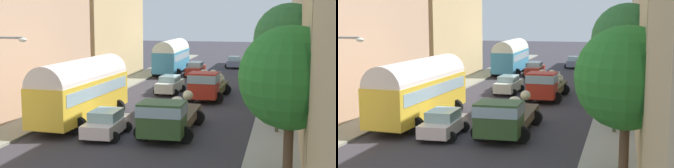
% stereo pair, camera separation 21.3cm
% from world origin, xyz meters
% --- Properties ---
extents(ground_plane, '(154.00, 154.00, 0.00)m').
position_xyz_m(ground_plane, '(0.00, 27.00, 0.00)').
color(ground_plane, '#36333A').
extents(sidewalk_left, '(2.50, 70.00, 0.14)m').
position_xyz_m(sidewalk_left, '(-7.25, 27.00, 0.07)').
color(sidewalk_left, gray).
rests_on(sidewalk_left, ground).
extents(sidewalk_right, '(2.50, 70.00, 0.14)m').
position_xyz_m(sidewalk_right, '(7.25, 27.00, 0.07)').
color(sidewalk_right, '#AAAAA0').
rests_on(sidewalk_right, ground).
extents(building_left_1, '(5.64, 14.51, 12.44)m').
position_xyz_m(building_left_1, '(-11.07, 16.66, 6.25)').
color(building_left_1, tan).
rests_on(building_left_1, ground).
extents(building_left_2, '(5.66, 14.54, 10.16)m').
position_xyz_m(building_left_2, '(-11.33, 32.13, 5.08)').
color(building_left_2, tan).
rests_on(building_left_2, ground).
extents(building_right_2, '(4.56, 14.53, 11.35)m').
position_xyz_m(building_right_2, '(10.78, 21.76, 5.68)').
color(building_right_2, beige).
rests_on(building_right_2, ground).
extents(building_right_3, '(5.17, 11.19, 13.16)m').
position_xyz_m(building_right_3, '(11.09, 34.93, 6.58)').
color(building_right_3, beige).
rests_on(building_right_3, ground).
extents(building_right_4, '(5.23, 13.43, 9.99)m').
position_xyz_m(building_right_4, '(10.88, 47.54, 5.02)').
color(building_right_4, '#D1C585').
rests_on(building_right_4, ground).
extents(parked_bus_0, '(3.57, 9.22, 3.95)m').
position_xyz_m(parked_bus_0, '(-4.39, 12.87, 2.16)').
color(parked_bus_0, yellow).
rests_on(parked_bus_0, ground).
extents(parked_bus_1, '(3.35, 8.72, 3.87)m').
position_xyz_m(parked_bus_1, '(-4.54, 37.39, 2.13)').
color(parked_bus_1, teal).
rests_on(parked_bus_1, ground).
extents(cargo_truck_0, '(3.30, 7.18, 2.19)m').
position_xyz_m(cargo_truck_0, '(1.60, 11.00, 1.15)').
color(cargo_truck_0, '#35562B').
rests_on(cargo_truck_0, ground).
extents(cargo_truck_1, '(3.09, 6.83, 2.36)m').
position_xyz_m(cargo_truck_1, '(1.92, 22.36, 1.24)').
color(cargo_truck_1, red).
rests_on(cargo_truck_1, ground).
extents(car_0, '(2.39, 4.43, 1.48)m').
position_xyz_m(car_0, '(1.33, 27.89, 0.75)').
color(car_0, beige).
rests_on(car_0, ground).
extents(car_1, '(2.15, 3.77, 1.46)m').
position_xyz_m(car_1, '(1.61, 45.63, 0.74)').
color(car_1, gray).
rests_on(car_1, ground).
extents(car_2, '(2.33, 3.83, 1.48)m').
position_xyz_m(car_2, '(-1.70, 10.04, 0.75)').
color(car_2, silver).
rests_on(car_2, ground).
extents(car_3, '(2.24, 4.04, 1.53)m').
position_xyz_m(car_3, '(-1.67, 24.71, 0.78)').
color(car_3, silver).
rests_on(car_3, ground).
extents(car_4, '(2.21, 4.26, 1.58)m').
position_xyz_m(car_4, '(-1.61, 36.23, 0.80)').
color(car_4, '#AD3123').
rests_on(car_4, ground).
extents(pedestrian_0, '(0.37, 0.37, 1.85)m').
position_xyz_m(pedestrian_0, '(7.36, 12.84, 1.08)').
color(pedestrian_0, '#4C5036').
rests_on(pedestrian_0, ground).
extents(pedestrian_1, '(0.52, 0.52, 1.81)m').
position_xyz_m(pedestrian_1, '(7.94, 26.25, 1.03)').
color(pedestrian_1, '#7D7550').
rests_on(pedestrian_1, ground).
extents(pedestrian_2, '(0.52, 0.52, 1.79)m').
position_xyz_m(pedestrian_2, '(7.55, 28.44, 1.02)').
color(pedestrian_2, '#513D3E').
rests_on(pedestrian_2, ground).
extents(pedestrian_3, '(0.39, 0.39, 1.80)m').
position_xyz_m(pedestrian_3, '(6.41, 27.95, 1.04)').
color(pedestrian_3, '#6F5F54').
rests_on(pedestrian_3, ground).
extents(pedestrian_4, '(0.45, 0.45, 1.70)m').
position_xyz_m(pedestrian_4, '(7.39, 21.09, 0.96)').
color(pedestrian_4, '#2F3144').
rests_on(pedestrian_4, ground).
extents(streetlamp_near, '(2.00, 0.28, 5.61)m').
position_xyz_m(streetlamp_near, '(-6.18, 7.10, 3.45)').
color(streetlamp_near, gray).
rests_on(streetlamp_near, ground).
extents(roadside_tree_0, '(4.04, 4.04, 6.26)m').
position_xyz_m(roadside_tree_0, '(7.90, 4.96, 4.22)').
color(roadside_tree_0, brown).
rests_on(roadside_tree_0, ground).
extents(roadside_tree_1, '(4.15, 4.15, 7.32)m').
position_xyz_m(roadside_tree_1, '(7.90, 14.76, 5.23)').
color(roadside_tree_1, brown).
rests_on(roadside_tree_1, ground).
extents(roadside_tree_2, '(4.01, 4.01, 6.15)m').
position_xyz_m(roadside_tree_2, '(7.90, 24.10, 4.14)').
color(roadside_tree_2, brown).
rests_on(roadside_tree_2, ground).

